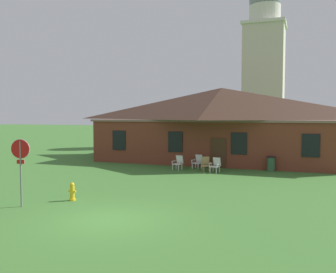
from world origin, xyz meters
TOP-DOWN VIEW (x-y plane):
  - ground_plane at (0.00, 0.00)m, footprint 200.00×200.00m
  - brick_building at (0.00, 18.90)m, footprint 19.14×10.40m
  - dome_tower at (1.65, 36.21)m, footprint 5.18×5.18m
  - stop_sign at (-4.26, 0.47)m, footprint 0.79×0.23m
  - lawn_chair_by_porch at (-1.51, 12.19)m, footprint 0.73×0.77m
  - lawn_chair_near_door at (-0.41, 13.18)m, footprint 0.74×0.79m
  - lawn_chair_left_end at (0.45, 12.10)m, footprint 0.82×0.86m
  - lawn_chair_middle at (1.14, 11.90)m, footprint 0.73×0.78m
  - fire_hydrant at (-2.97, 2.10)m, footprint 0.36×0.28m
  - trash_bin at (4.46, 13.60)m, footprint 0.56×0.56m

SIDE VIEW (x-z plane):
  - ground_plane at x=0.00m, z-range 0.00..0.00m
  - fire_hydrant at x=-2.97m, z-range -0.02..0.77m
  - trash_bin at x=4.46m, z-range 0.01..0.99m
  - lawn_chair_by_porch at x=-1.51m, z-range 0.02..0.98m
  - lawn_chair_near_door at x=-0.41m, z-range 0.02..0.98m
  - lawn_chair_left_end at x=0.45m, z-range 0.02..0.98m
  - lawn_chair_middle at x=1.14m, z-range 0.02..0.98m
  - stop_sign at x=-4.26m, z-range 0.58..3.34m
  - brick_building at x=0.00m, z-range 0.06..6.00m
  - dome_tower at x=1.65m, z-range -0.83..19.88m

